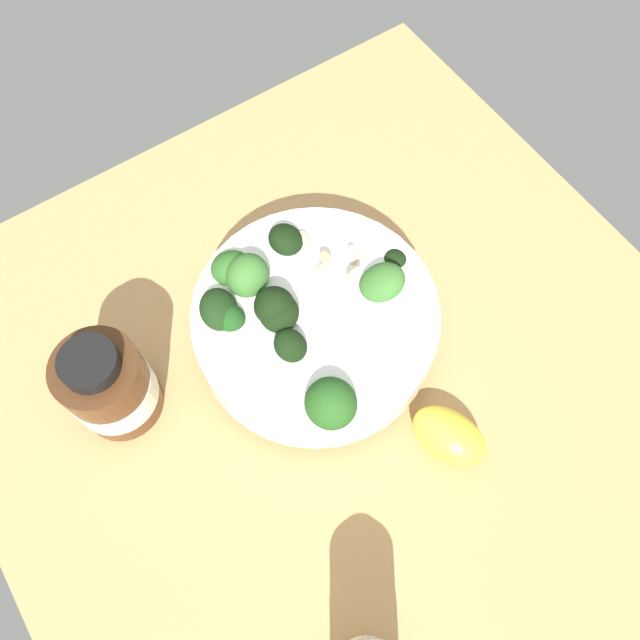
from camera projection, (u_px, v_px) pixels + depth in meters
ground_plane at (335, 375)px, 62.57cm from camera, size 66.14×66.14×4.20cm
bowl_of_broccoli at (315, 319)px, 58.05cm from camera, size 21.93×21.93×10.14cm
lemon_wedge at (449, 436)px, 56.02cm from camera, size 7.99×6.61×3.69cm
bottle_tall at (109, 386)px, 54.91cm from camera, size 7.42×7.42×10.84cm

